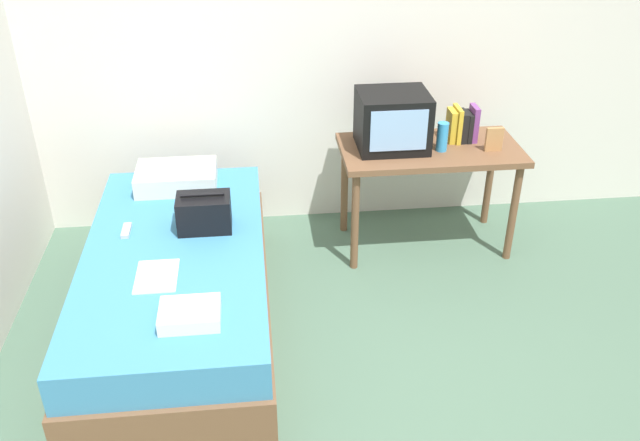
{
  "coord_description": "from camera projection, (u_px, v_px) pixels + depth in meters",
  "views": [
    {
      "loc": [
        -0.5,
        -2.45,
        2.53
      ],
      "look_at": [
        -0.12,
        0.98,
        0.51
      ],
      "focal_mm": 38.13,
      "sensor_mm": 36.0,
      "label": 1
    }
  ],
  "objects": [
    {
      "name": "ground_plane",
      "position": [
        366.0,
        404.0,
        3.42
      ],
      "size": [
        8.0,
        8.0,
        0.0
      ],
      "primitive_type": "plane",
      "color": "#4C6B56"
    },
    {
      "name": "wall_back",
      "position": [
        322.0,
        39.0,
        4.48
      ],
      "size": [
        5.2,
        0.1,
        2.6
      ],
      "primitive_type": "cube",
      "color": "silver",
      "rests_on": "ground"
    },
    {
      "name": "bed",
      "position": [
        179.0,
        289.0,
        3.82
      ],
      "size": [
        1.0,
        2.0,
        0.54
      ],
      "color": "brown",
      "rests_on": "ground"
    },
    {
      "name": "desk",
      "position": [
        429.0,
        160.0,
        4.42
      ],
      "size": [
        1.16,
        0.6,
        0.73
      ],
      "color": "brown",
      "rests_on": "ground"
    },
    {
      "name": "tv",
      "position": [
        393.0,
        121.0,
        4.29
      ],
      "size": [
        0.44,
        0.39,
        0.36
      ],
      "color": "black",
      "rests_on": "desk"
    },
    {
      "name": "water_bottle",
      "position": [
        442.0,
        137.0,
        4.28
      ],
      "size": [
        0.07,
        0.07,
        0.19
      ],
      "primitive_type": "cylinder",
      "color": "#3399DB",
      "rests_on": "desk"
    },
    {
      "name": "book_row",
      "position": [
        462.0,
        125.0,
        4.41
      ],
      "size": [
        0.19,
        0.16,
        0.23
      ],
      "color": "gold",
      "rests_on": "desk"
    },
    {
      "name": "picture_frame",
      "position": [
        494.0,
        139.0,
        4.28
      ],
      "size": [
        0.11,
        0.02,
        0.16
      ],
      "primitive_type": "cube",
      "color": "#B27F4C",
      "rests_on": "desk"
    },
    {
      "name": "pillow",
      "position": [
        177.0,
        177.0,
        4.29
      ],
      "size": [
        0.5,
        0.35,
        0.12
      ],
      "primitive_type": "cube",
      "color": "silver",
      "rests_on": "bed"
    },
    {
      "name": "handbag",
      "position": [
        204.0,
        213.0,
        3.82
      ],
      "size": [
        0.3,
        0.2,
        0.22
      ],
      "color": "black",
      "rests_on": "bed"
    },
    {
      "name": "magazine",
      "position": [
        157.0,
        276.0,
        3.45
      ],
      "size": [
        0.21,
        0.29,
        0.01
      ],
      "primitive_type": "cube",
      "color": "white",
      "rests_on": "bed"
    },
    {
      "name": "remote_dark",
      "position": [
        187.0,
        307.0,
        3.22
      ],
      "size": [
        0.04,
        0.16,
        0.02
      ],
      "primitive_type": "cube",
      "color": "black",
      "rests_on": "bed"
    },
    {
      "name": "remote_silver",
      "position": [
        126.0,
        231.0,
        3.82
      ],
      "size": [
        0.04,
        0.14,
        0.02
      ],
      "primitive_type": "cube",
      "color": "#B7B7BC",
      "rests_on": "bed"
    },
    {
      "name": "folded_towel",
      "position": [
        190.0,
        314.0,
        3.13
      ],
      "size": [
        0.28,
        0.22,
        0.07
      ],
      "primitive_type": "cube",
      "color": "white",
      "rests_on": "bed"
    }
  ]
}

